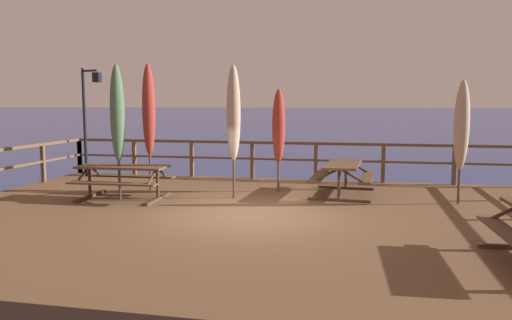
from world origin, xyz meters
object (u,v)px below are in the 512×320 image
Objects in this scene: patio_umbrella_tall_mid_right at (149,110)px; lamp_post_hooked at (89,105)px; picnic_table_mid_left at (123,174)px; patio_umbrella_short_front at (117,114)px; patio_umbrella_tall_back_left at (279,127)px; picnic_table_mid_centre at (343,172)px; patio_umbrella_tall_mid_left at (234,114)px; patio_umbrella_short_mid at (462,126)px.

lamp_post_hooked reaches higher than patio_umbrella_tall_mid_right.
patio_umbrella_short_front reaches higher than picnic_table_mid_left.
patio_umbrella_tall_back_left is 6.05m from lamp_post_hooked.
patio_umbrella_tall_mid_left reaches higher than picnic_table_mid_centre.
patio_umbrella_tall_mid_left is at bearing -176.37° from patio_umbrella_short_mid.
patio_umbrella_short_front is 2.60m from patio_umbrella_tall_mid_left.
lamp_post_hooked is (-7.45, 1.49, 1.55)m from picnic_table_mid_centre.
patio_umbrella_tall_mid_right is at bearing -175.53° from picnic_table_mid_centre.
patio_umbrella_tall_mid_right is 3.23m from patio_umbrella_tall_back_left.
patio_umbrella_short_mid reaches higher than patio_umbrella_tall_back_left.
patio_umbrella_tall_back_left is (-1.58, 0.15, 1.05)m from picnic_table_mid_centre.
patio_umbrella_tall_mid_right is 1.24m from patio_umbrella_short_front.
patio_umbrella_tall_mid_right is at bearing -170.68° from patio_umbrella_tall_back_left.
patio_umbrella_tall_mid_right is 2.36m from patio_umbrella_tall_mid_left.
patio_umbrella_tall_mid_right is (-7.24, 0.22, 0.30)m from patio_umbrella_short_mid.
patio_umbrella_tall_mid_right is at bearing 82.14° from picnic_table_mid_left.
patio_umbrella_short_front reaches higher than picnic_table_mid_centre.
lamp_post_hooked is at bearing 145.49° from patio_umbrella_tall_mid_right.
patio_umbrella_tall_back_left is (3.17, 0.52, -0.40)m from patio_umbrella_tall_mid_right.
patio_umbrella_tall_mid_right reaches higher than picnic_table_mid_left.
picnic_table_mid_centre is at bearing 166.78° from patio_umbrella_short_mid.
patio_umbrella_tall_mid_left is (-0.87, -1.05, 0.33)m from patio_umbrella_tall_back_left.
patio_umbrella_short_front is (-0.21, -1.22, -0.07)m from patio_umbrella_tall_mid_right.
patio_umbrella_tall_mid_left reaches higher than picnic_table_mid_left.
patio_umbrella_short_mid is (7.40, 0.93, 1.14)m from picnic_table_mid_left.
lamp_post_hooked reaches higher than patio_umbrella_short_front.
patio_umbrella_short_front reaches higher than patio_umbrella_short_mid.
patio_umbrella_short_mid is at bearing 7.68° from patio_umbrella_short_front.
patio_umbrella_short_mid is at bearing -11.80° from lamp_post_hooked.
picnic_table_mid_left is (-4.90, -1.52, 0.00)m from picnic_table_mid_centre.
patio_umbrella_tall_mid_left is at bearing -25.54° from lamp_post_hooked.
patio_umbrella_tall_mid_left is at bearing -129.67° from patio_umbrella_tall_back_left.
picnic_table_mid_centre is 0.67× the size of patio_umbrella_tall_mid_right.
patio_umbrella_short_front is 3.81m from patio_umbrella_tall_back_left.
picnic_table_mid_centre is 7.76m from lamp_post_hooked.
patio_umbrella_short_mid is 0.85× the size of patio_umbrella_tall_mid_right.
patio_umbrella_short_front is at bearing -50.98° from lamp_post_hooked.
patio_umbrella_tall_mid_left is (-2.45, -0.90, 1.37)m from picnic_table_mid_centre.
patio_umbrella_tall_back_left is at bearing 26.61° from picnic_table_mid_left.
patio_umbrella_tall_mid_right is at bearing 178.29° from patio_umbrella_short_mid.
picnic_table_mid_centre is at bearing 17.81° from patio_umbrella_short_front.
patio_umbrella_tall_mid_right is at bearing 80.24° from patio_umbrella_short_front.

